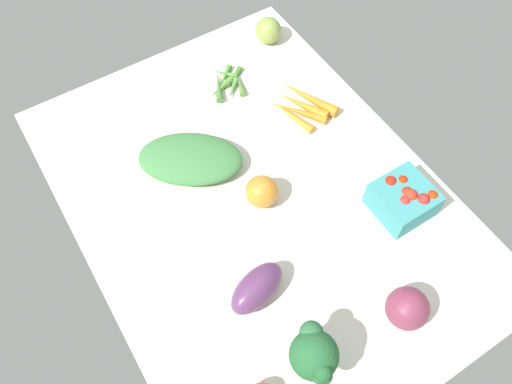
# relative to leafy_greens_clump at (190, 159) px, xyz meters

# --- Properties ---
(tablecloth) EXTENTS (1.04, 0.76, 0.02)m
(tablecloth) POSITION_rel_leafy_greens_clump_xyz_m (0.15, 0.08, -0.04)
(tablecloth) COLOR silver
(tablecloth) RESTS_ON ground
(leafy_greens_clump) EXTENTS (0.26, 0.28, 0.05)m
(leafy_greens_clump) POSITION_rel_leafy_greens_clump_xyz_m (0.00, 0.00, 0.00)
(leafy_greens_clump) COLOR #448546
(leafy_greens_clump) RESTS_ON tablecloth
(red_onion_near_basket) EXTENTS (0.08, 0.08, 0.08)m
(red_onion_near_basket) POSITION_rel_leafy_greens_clump_xyz_m (0.53, 0.18, 0.02)
(red_onion_near_basket) COLOR #80344B
(red_onion_near_basket) RESTS_ON tablecloth
(okra_pile) EXTENTS (0.12, 0.12, 0.02)m
(okra_pile) POSITION_rel_leafy_greens_clump_xyz_m (-0.17, 0.20, -0.02)
(okra_pile) COLOR #599044
(okra_pile) RESTS_ON tablecloth
(eggplant) EXTENTS (0.10, 0.14, 0.07)m
(eggplant) POSITION_rel_leafy_greens_clump_xyz_m (0.34, -0.04, 0.01)
(eggplant) COLOR #613563
(eggplant) RESTS_ON tablecloth
(carrot_bunch) EXTENTS (0.17, 0.15, 0.03)m
(carrot_bunch) POSITION_rel_leafy_greens_clump_xyz_m (-0.01, 0.31, -0.01)
(carrot_bunch) COLOR orange
(carrot_bunch) RESTS_ON tablecloth
(heirloom_tomato_green) EXTENTS (0.07, 0.07, 0.07)m
(heirloom_tomato_green) POSITION_rel_leafy_greens_clump_xyz_m (-0.25, 0.38, 0.01)
(heirloom_tomato_green) COLOR #8DA349
(heirloom_tomato_green) RESTS_ON tablecloth
(broccoli_head) EXTENTS (0.10, 0.09, 0.13)m
(broccoli_head) POSITION_rel_leafy_greens_clump_xyz_m (0.52, -0.03, 0.06)
(broccoli_head) COLOR #92C77E
(broccoli_head) RESTS_ON tablecloth
(heirloom_tomato_orange) EXTENTS (0.07, 0.07, 0.07)m
(heirloom_tomato_orange) POSITION_rel_leafy_greens_clump_xyz_m (0.17, 0.09, 0.01)
(heirloom_tomato_orange) COLOR orange
(heirloom_tomato_orange) RESTS_ON tablecloth
(berry_basket) EXTENTS (0.12, 0.12, 0.08)m
(berry_basket) POSITION_rel_leafy_greens_clump_xyz_m (0.34, 0.33, 0.01)
(berry_basket) COLOR teal
(berry_basket) RESTS_ON tablecloth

